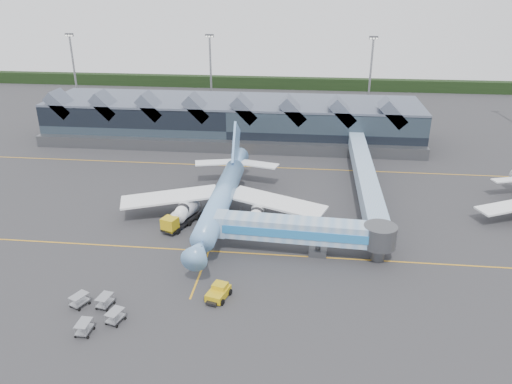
# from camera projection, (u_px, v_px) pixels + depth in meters

# --- Properties ---
(ground) EXTENTS (260.00, 260.00, 0.00)m
(ground) POSITION_uv_depth(u_px,v_px,m) (219.00, 226.00, 80.25)
(ground) COLOR #2D2D30
(ground) RESTS_ON ground
(taxi_stripes) EXTENTS (120.00, 60.00, 0.01)m
(taxi_stripes) POSITION_uv_depth(u_px,v_px,m) (229.00, 201.00, 89.38)
(taxi_stripes) COLOR orange
(taxi_stripes) RESTS_ON ground
(tree_line_far) EXTENTS (260.00, 4.00, 4.00)m
(tree_line_far) POSITION_uv_depth(u_px,v_px,m) (273.00, 83.00, 179.91)
(tree_line_far) COLOR black
(tree_line_far) RESTS_ON ground
(terminal) EXTENTS (90.00, 22.25, 12.52)m
(terminal) POSITION_uv_depth(u_px,v_px,m) (232.00, 120.00, 122.07)
(terminal) COLOR black
(terminal) RESTS_ON ground
(light_masts) EXTENTS (132.40, 42.56, 22.45)m
(light_masts) POSITION_uv_depth(u_px,v_px,m) (339.00, 79.00, 130.53)
(light_masts) COLOR gray
(light_masts) RESTS_ON ground
(main_airliner) EXTENTS (34.78, 39.87, 12.84)m
(main_airliner) POSITION_uv_depth(u_px,v_px,m) (223.00, 196.00, 82.04)
(main_airliner) COLOR #74A1EC
(main_airliner) RESTS_ON ground
(jet_bridge) EXTENTS (26.92, 5.46, 5.47)m
(jet_bridge) POSITION_uv_depth(u_px,v_px,m) (310.00, 232.00, 70.77)
(jet_bridge) COLOR #7FA9D4
(jet_bridge) RESTS_ON ground
(fuel_truck) EXTENTS (4.97, 8.92, 3.02)m
(fuel_truck) POSITION_uv_depth(u_px,v_px,m) (182.00, 215.00, 80.09)
(fuel_truck) COLOR black
(fuel_truck) RESTS_ON ground
(pushback_tug) EXTENTS (3.21, 4.23, 1.72)m
(pushback_tug) POSITION_uv_depth(u_px,v_px,m) (218.00, 292.00, 62.04)
(pushback_tug) COLOR gold
(pushback_tug) RESTS_ON ground
(baggage_carts) EXTENTS (7.59, 7.35, 1.53)m
(baggage_carts) POSITION_uv_depth(u_px,v_px,m) (96.00, 311.00, 58.49)
(baggage_carts) COLOR #9C9EA4
(baggage_carts) RESTS_ON ground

